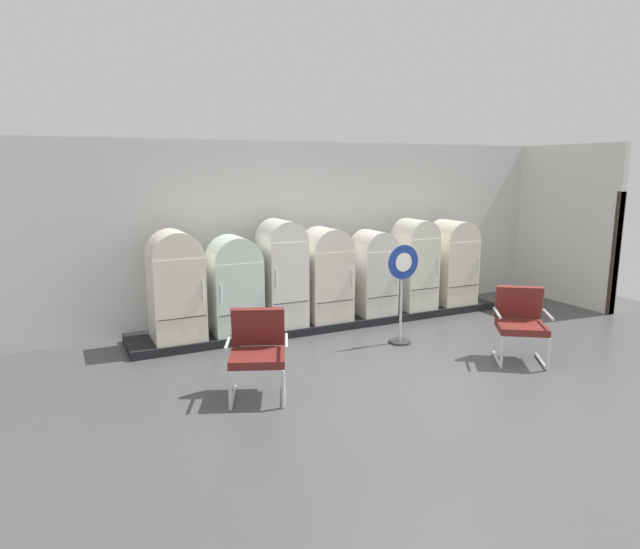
% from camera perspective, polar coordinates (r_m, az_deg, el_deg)
% --- Properties ---
extents(ground, '(12.00, 10.00, 0.05)m').
position_cam_1_polar(ground, '(6.54, 12.91, -11.92)').
color(ground, '#444546').
extents(back_wall, '(11.76, 0.12, 2.90)m').
position_cam_1_polar(back_wall, '(9.22, -1.00, 4.65)').
color(back_wall, silver).
rests_on(back_wall, ground).
extents(side_wall_right, '(0.16, 2.20, 2.90)m').
position_cam_1_polar(side_wall_right, '(11.14, 24.19, 4.68)').
color(side_wall_right, silver).
rests_on(side_wall_right, ground).
extents(display_plinth, '(6.20, 0.95, 0.12)m').
position_cam_1_polar(display_plinth, '(8.93, 0.74, -4.75)').
color(display_plinth, black).
rests_on(display_plinth, ground).
extents(refrigerator_0, '(0.70, 0.70, 1.53)m').
position_cam_1_polar(refrigerator_0, '(7.88, -14.74, -0.80)').
color(refrigerator_0, silver).
rests_on(refrigerator_0, display_plinth).
extents(refrigerator_1, '(0.71, 0.62, 1.41)m').
position_cam_1_polar(refrigerator_1, '(8.05, -8.86, -0.81)').
color(refrigerator_1, silver).
rests_on(refrigerator_1, display_plinth).
extents(refrigerator_2, '(0.59, 0.73, 1.61)m').
position_cam_1_polar(refrigerator_2, '(8.32, -3.97, 0.53)').
color(refrigerator_2, silver).
rests_on(refrigerator_2, display_plinth).
extents(refrigerator_3, '(0.68, 0.66, 1.46)m').
position_cam_1_polar(refrigerator_3, '(8.60, 0.65, 0.30)').
color(refrigerator_3, silver).
rests_on(refrigerator_3, display_plinth).
extents(refrigerator_4, '(0.61, 0.63, 1.37)m').
position_cam_1_polar(refrigerator_4, '(9.00, 5.56, 0.46)').
color(refrigerator_4, silver).
rests_on(refrigerator_4, display_plinth).
extents(refrigerator_5, '(0.59, 0.65, 1.52)m').
position_cam_1_polar(refrigerator_5, '(9.44, 9.79, 1.37)').
color(refrigerator_5, silver).
rests_on(refrigerator_5, display_plinth).
extents(refrigerator_6, '(0.67, 0.72, 1.46)m').
position_cam_1_polar(refrigerator_6, '(9.97, 13.52, 1.51)').
color(refrigerator_6, beige).
rests_on(refrigerator_6, display_plinth).
extents(armchair_left, '(0.81, 0.83, 0.96)m').
position_cam_1_polar(armchair_left, '(6.13, -6.48, -7.58)').
color(armchair_left, silver).
rests_on(armchair_left, ground).
extents(armchair_right, '(0.86, 0.87, 0.96)m').
position_cam_1_polar(armchair_right, '(7.64, 20.07, -4.42)').
color(armchair_right, silver).
rests_on(armchair_right, ground).
extents(sign_stand, '(0.49, 0.32, 1.43)m').
position_cam_1_polar(sign_stand, '(7.89, 8.49, -2.04)').
color(sign_stand, '#2D2D30').
rests_on(sign_stand, ground).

